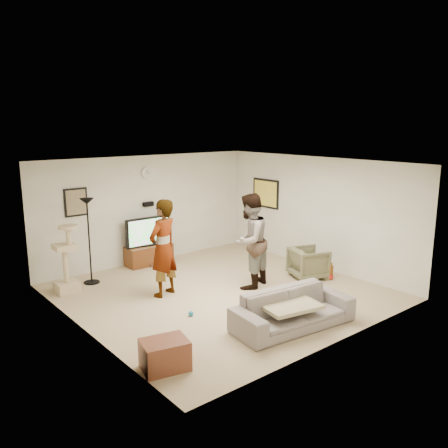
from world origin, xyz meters
TOP-DOWN VIEW (x-y plane):
  - floor at (0.00, 0.00)m, footprint 5.50×5.50m
  - ceiling at (0.00, 0.00)m, footprint 5.50×5.50m
  - wall_back at (0.00, 2.75)m, footprint 5.50×0.04m
  - wall_front at (0.00, -2.75)m, footprint 5.50×0.04m
  - wall_left at (-2.75, 0.00)m, footprint 0.04×5.50m
  - wall_right at (2.75, 0.00)m, footprint 0.04×5.50m
  - wall_clock at (0.00, 2.72)m, footprint 0.26×0.04m
  - wall_speaker at (0.00, 2.69)m, footprint 0.25×0.10m
  - picture_back at (-1.70, 2.73)m, footprint 0.42×0.03m
  - picture_right at (2.73, 1.60)m, footprint 0.03×0.78m
  - tv_stand at (-0.13, 2.50)m, footprint 1.08×0.45m
  - console_box at (-0.04, 2.11)m, footprint 0.40×0.30m
  - tv at (-0.13, 2.50)m, footprint 1.12×0.08m
  - tv_screen at (-0.13, 2.46)m, footprint 1.03×0.01m
  - floor_lamp at (-1.73, 2.11)m, footprint 0.32×0.32m
  - cat_tree at (-2.31, 1.92)m, footprint 0.44×0.44m
  - person_left at (-0.93, 0.57)m, footprint 0.78×0.64m
  - person_right at (0.63, -0.11)m, footprint 1.11×0.99m
  - sofa at (-0.10, -1.96)m, footprint 2.12×1.03m
  - throw_blanket at (-0.20, -1.96)m, footprint 1.02×0.86m
  - beer_bottle at (0.84, -1.96)m, footprint 0.06×0.06m
  - armchair at (1.99, -0.49)m, footprint 0.91×0.90m
  - side_table at (-2.40, -1.78)m, footprint 0.70×0.58m
  - toy_ball at (-1.13, -0.57)m, footprint 0.09×0.09m

SIDE VIEW (x-z plane):
  - floor at x=0.00m, z-range -0.02..0.00m
  - console_box at x=-0.04m, z-range 0.00..0.07m
  - toy_ball at x=-1.13m, z-range 0.00..0.09m
  - side_table at x=-2.40m, z-range 0.00..0.41m
  - tv_stand at x=-0.13m, z-range 0.00..0.45m
  - sofa at x=-0.10m, z-range 0.00..0.60m
  - armchair at x=1.99m, z-range 0.00..0.65m
  - throw_blanket at x=-0.20m, z-range 0.37..0.43m
  - cat_tree at x=-2.31m, z-range 0.00..1.33m
  - beer_bottle at x=0.84m, z-range 0.60..0.85m
  - tv at x=-0.13m, z-range 0.45..1.11m
  - tv_screen at x=-0.13m, z-range 0.49..1.07m
  - floor_lamp at x=-1.73m, z-range 0.00..1.75m
  - person_left at x=-0.93m, z-range 0.00..1.86m
  - person_right at x=0.63m, z-range 0.00..1.89m
  - wall_back at x=0.00m, z-range 0.00..2.50m
  - wall_front at x=0.00m, z-range 0.00..2.50m
  - wall_left at x=-2.75m, z-range 0.00..2.50m
  - wall_right at x=2.75m, z-range 0.00..2.50m
  - wall_speaker at x=0.00m, z-range 1.33..1.43m
  - picture_right at x=2.73m, z-range 1.19..1.81m
  - picture_back at x=-1.70m, z-range 1.34..1.86m
  - wall_clock at x=0.00m, z-range 1.97..2.23m
  - ceiling at x=0.00m, z-range 2.50..2.52m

